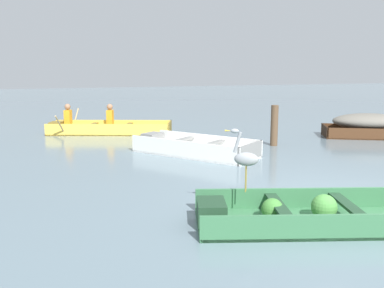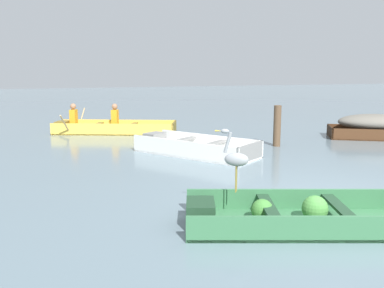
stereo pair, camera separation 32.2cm
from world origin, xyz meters
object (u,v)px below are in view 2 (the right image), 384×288
object	(u,v)px
skiff_white_near_moored	(191,148)
mooring_post	(277,126)
skiff_dark_varnish_mid_moored	(376,125)
rowboat_yellow_with_crew	(108,127)
dinghy_green_foreground	(293,216)
heron_on_dinghy	(235,158)

from	to	relation	value
skiff_white_near_moored	mooring_post	size ratio (longest dim) A/B	2.87
skiff_dark_varnish_mid_moored	rowboat_yellow_with_crew	bearing A→B (deg)	154.01
rowboat_yellow_with_crew	dinghy_green_foreground	bearing A→B (deg)	-82.40
rowboat_yellow_with_crew	heron_on_dinghy	bearing A→B (deg)	-86.25
skiff_white_near_moored	mooring_post	distance (m)	2.46
heron_on_dinghy	mooring_post	xyz separation A→B (m)	(3.29, 4.64, -0.32)
dinghy_green_foreground	mooring_post	size ratio (longest dim) A/B	3.06
heron_on_dinghy	rowboat_yellow_with_crew	bearing A→B (deg)	93.75
rowboat_yellow_with_crew	mooring_post	bearing A→B (deg)	-43.89
skiff_white_near_moored	dinghy_green_foreground	bearing A→B (deg)	-92.84
dinghy_green_foreground	rowboat_yellow_with_crew	xyz separation A→B (m)	(-1.17, 8.78, 0.06)
skiff_dark_varnish_mid_moored	dinghy_green_foreground	bearing A→B (deg)	-138.55
rowboat_yellow_with_crew	skiff_dark_varnish_mid_moored	bearing A→B (deg)	-25.99
skiff_dark_varnish_mid_moored	mooring_post	bearing A→B (deg)	-176.58
dinghy_green_foreground	skiff_dark_varnish_mid_moored	distance (m)	7.99
skiff_white_near_moored	skiff_dark_varnish_mid_moored	xyz separation A→B (m)	(5.75, 0.43, 0.25)
heron_on_dinghy	mooring_post	distance (m)	5.70
heron_on_dinghy	mooring_post	world-z (taller)	heron_on_dinghy
skiff_dark_varnish_mid_moored	mooring_post	world-z (taller)	mooring_post
mooring_post	heron_on_dinghy	bearing A→B (deg)	-125.34
skiff_dark_varnish_mid_moored	heron_on_dinghy	xyz separation A→B (m)	(-6.61, -4.84, 0.45)
dinghy_green_foreground	skiff_white_near_moored	size ratio (longest dim) A/B	1.07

